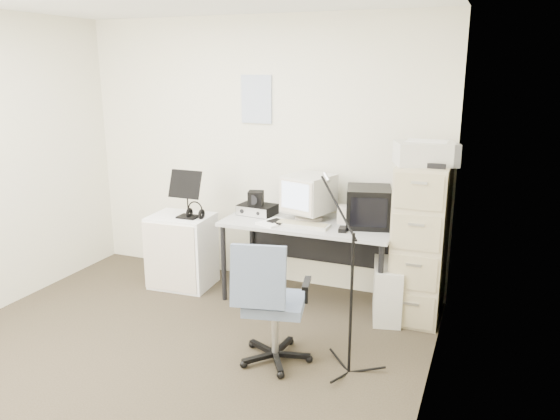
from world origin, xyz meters
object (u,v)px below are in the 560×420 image
at_px(desk, 309,261).
at_px(office_chair, 275,301).
at_px(filing_cabinet, 420,242).
at_px(side_cart, 182,251).

bearing_deg(desk, office_chair, -83.65).
distance_m(filing_cabinet, desk, 0.99).
distance_m(office_chair, side_cart, 1.67).
relative_size(filing_cabinet, side_cart, 1.88).
distance_m(filing_cabinet, office_chair, 1.41).
distance_m(desk, office_chair, 1.11).
xyz_separation_m(filing_cabinet, side_cart, (-2.18, -0.16, -0.30)).
height_order(office_chair, side_cart, office_chair).
height_order(filing_cabinet, desk, filing_cabinet).
relative_size(filing_cabinet, office_chair, 1.42).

